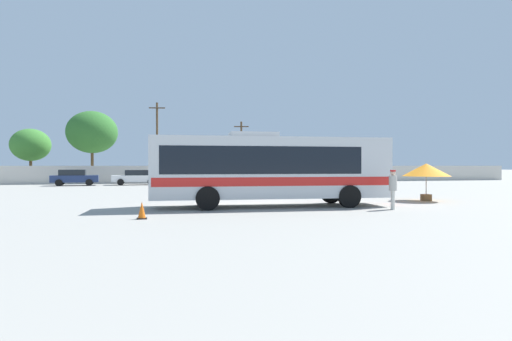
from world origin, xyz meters
TOP-DOWN VIEW (x-y plane):
  - ground_plane at (0.00, 10.00)m, footprint 300.00×300.00m
  - perimeter_wall at (0.00, 27.01)m, footprint 80.00×0.30m
  - coach_bus_silver_red at (0.29, -0.92)m, footprint 11.21×3.27m
  - attendant_by_bus_door at (5.27, -3.50)m, footprint 0.45×0.45m
  - vendor_umbrella_near_gate_orange at (9.54, 0.16)m, footprint 2.54×2.54m
  - parked_car_leftmost_dark_blue at (-12.34, 23.41)m, footprint 4.36×2.23m
  - parked_car_second_white at (-6.59, 23.60)m, footprint 4.63×2.08m
  - utility_pole_near at (-4.55, 28.96)m, footprint 1.80×0.40m
  - utility_pole_far at (5.53, 30.84)m, footprint 1.77×0.56m
  - roadside_tree_left at (-18.69, 33.30)m, footprint 4.36×4.36m
  - roadside_tree_midleft at (-11.77, 31.40)m, footprint 5.65×5.65m
  - traffic_cone_on_apron at (-5.37, -4.31)m, footprint 0.36×0.36m

SIDE VIEW (x-z plane):
  - ground_plane at x=0.00m, z-range 0.00..0.00m
  - traffic_cone_on_apron at x=-5.37m, z-range -0.01..0.63m
  - parked_car_second_white at x=-6.59m, z-range 0.05..1.53m
  - parked_car_leftmost_dark_blue at x=-12.34m, z-range 0.04..1.57m
  - perimeter_wall at x=0.00m, z-range 0.00..1.89m
  - attendant_by_bus_door at x=5.27m, z-range 0.12..1.86m
  - vendor_umbrella_near_gate_orange at x=9.54m, z-range 0.65..2.70m
  - coach_bus_silver_red at x=0.29m, z-range 0.12..3.59m
  - utility_pole_far at x=5.53m, z-range 0.18..7.47m
  - roadside_tree_left at x=-18.69m, z-range 1.21..7.36m
  - utility_pole_near at x=-4.55m, z-range 0.19..9.20m
  - roadside_tree_midleft at x=-11.77m, z-range 1.66..9.80m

